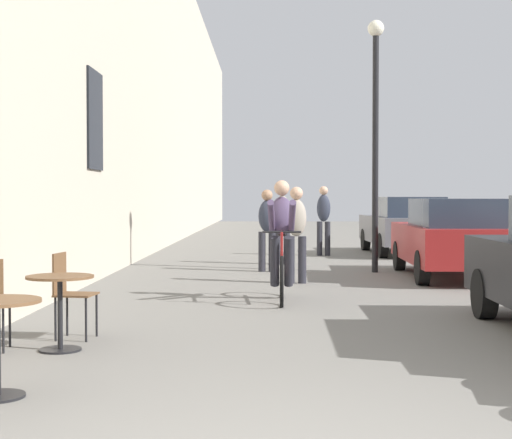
% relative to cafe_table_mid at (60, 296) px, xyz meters
% --- Properties ---
extents(building_facade_left, '(0.54, 68.00, 9.69)m').
position_rel_cafe_table_mid_xyz_m(building_facade_left, '(-1.25, 10.48, 4.32)').
color(building_facade_left, '#B7AD99').
rests_on(building_facade_left, ground_plane).
extents(cafe_table_mid, '(0.64, 0.64, 0.72)m').
position_rel_cafe_table_mid_xyz_m(cafe_table_mid, '(0.00, 0.00, 0.00)').
color(cafe_table_mid, black).
rests_on(cafe_table_mid, ground_plane).
extents(cafe_chair_mid_toward_street, '(0.42, 0.42, 0.89)m').
position_rel_cafe_table_mid_xyz_m(cafe_chair_mid_toward_street, '(-0.08, 0.64, -0.00)').
color(cafe_chair_mid_toward_street, black).
rests_on(cafe_chair_mid_toward_street, ground_plane).
extents(cyclist_on_bicycle, '(0.52, 1.76, 1.74)m').
position_rel_cafe_table_mid_xyz_m(cyclist_on_bicycle, '(2.18, 3.71, 0.29)').
color(cyclist_on_bicycle, black).
rests_on(cyclist_on_bicycle, ground_plane).
extents(pedestrian_near, '(0.36, 0.27, 1.65)m').
position_rel_cafe_table_mid_xyz_m(pedestrian_near, '(2.47, 5.93, 0.40)').
color(pedestrian_near, '#26262D').
rests_on(pedestrian_near, ground_plane).
extents(pedestrian_mid, '(0.35, 0.25, 1.62)m').
position_rel_cafe_table_mid_xyz_m(pedestrian_mid, '(1.97, 8.04, 0.39)').
color(pedestrian_mid, '#26262D').
rests_on(pedestrian_mid, ground_plane).
extents(pedestrian_far, '(0.36, 0.27, 1.72)m').
position_rel_cafe_table_mid_xyz_m(pedestrian_far, '(2.30, 9.72, 0.45)').
color(pedestrian_far, '#26262D').
rests_on(pedestrian_far, ground_plane).
extents(pedestrian_furthest, '(0.36, 0.27, 1.74)m').
position_rel_cafe_table_mid_xyz_m(pedestrian_furthest, '(3.39, 12.31, 0.46)').
color(pedestrian_furthest, '#26262D').
rests_on(pedestrian_furthest, ground_plane).
extents(street_lamp, '(0.32, 0.32, 4.90)m').
position_rel_cafe_table_mid_xyz_m(street_lamp, '(4.08, 7.92, 2.59)').
color(street_lamp, black).
rests_on(street_lamp, ground_plane).
extents(parked_car_second, '(1.80, 4.09, 1.44)m').
position_rel_cafe_table_mid_xyz_m(parked_car_second, '(5.36, 6.87, 0.23)').
color(parked_car_second, maroon).
rests_on(parked_car_second, ground_plane).
extents(parked_car_third, '(1.85, 4.20, 1.48)m').
position_rel_cafe_table_mid_xyz_m(parked_car_third, '(5.52, 12.84, 0.24)').
color(parked_car_third, '#595960').
rests_on(parked_car_third, ground_plane).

